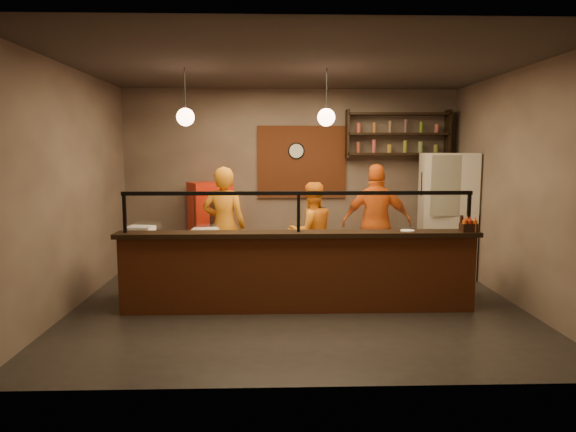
{
  "coord_description": "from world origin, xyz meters",
  "views": [
    {
      "loc": [
        -0.34,
        -6.84,
        2.09
      ],
      "look_at": [
        -0.12,
        0.3,
        1.19
      ],
      "focal_mm": 32.0,
      "sensor_mm": 36.0,
      "label": 1
    }
  ],
  "objects_px": {
    "pepper_mill": "(461,223)",
    "cook_left": "(224,226)",
    "cook_mid": "(311,233)",
    "red_cooler": "(210,226)",
    "cook_right": "(377,223)",
    "pizza_dough": "(331,238)",
    "wall_clock": "(296,151)",
    "fridge": "(447,215)",
    "condiment_caddy": "(468,227)"
  },
  "relations": [
    {
      "from": "cook_right",
      "to": "pizza_dough",
      "type": "xyz_separation_m",
      "value": [
        -0.88,
        -1.21,
        -0.04
      ]
    },
    {
      "from": "cook_mid",
      "to": "red_cooler",
      "type": "height_order",
      "value": "cook_mid"
    },
    {
      "from": "cook_mid",
      "to": "cook_right",
      "type": "height_order",
      "value": "cook_right"
    },
    {
      "from": "cook_right",
      "to": "pepper_mill",
      "type": "distance_m",
      "value": 1.8
    },
    {
      "from": "cook_left",
      "to": "red_cooler",
      "type": "relative_size",
      "value": 1.2
    },
    {
      "from": "pepper_mill",
      "to": "wall_clock",
      "type": "bearing_deg",
      "value": 126.0
    },
    {
      "from": "red_cooler",
      "to": "pizza_dough",
      "type": "distance_m",
      "value": 2.82
    },
    {
      "from": "wall_clock",
      "to": "cook_left",
      "type": "height_order",
      "value": "wall_clock"
    },
    {
      "from": "pepper_mill",
      "to": "cook_mid",
      "type": "bearing_deg",
      "value": 140.1
    },
    {
      "from": "fridge",
      "to": "red_cooler",
      "type": "height_order",
      "value": "fridge"
    },
    {
      "from": "cook_left",
      "to": "red_cooler",
      "type": "height_order",
      "value": "cook_left"
    },
    {
      "from": "pepper_mill",
      "to": "cook_left",
      "type": "bearing_deg",
      "value": 155.4
    },
    {
      "from": "cook_left",
      "to": "pepper_mill",
      "type": "relative_size",
      "value": 8.96
    },
    {
      "from": "cook_mid",
      "to": "wall_clock",
      "type": "bearing_deg",
      "value": -98.88
    },
    {
      "from": "pizza_dough",
      "to": "pepper_mill",
      "type": "relative_size",
      "value": 2.3
    },
    {
      "from": "pizza_dough",
      "to": "pepper_mill",
      "type": "bearing_deg",
      "value": -13.31
    },
    {
      "from": "pizza_dough",
      "to": "wall_clock",
      "type": "bearing_deg",
      "value": 98.68
    },
    {
      "from": "cook_left",
      "to": "cook_mid",
      "type": "distance_m",
      "value": 1.39
    },
    {
      "from": "fridge",
      "to": "condiment_caddy",
      "type": "height_order",
      "value": "fridge"
    },
    {
      "from": "cook_left",
      "to": "fridge",
      "type": "distance_m",
      "value": 3.73
    },
    {
      "from": "wall_clock",
      "to": "fridge",
      "type": "height_order",
      "value": "wall_clock"
    },
    {
      "from": "cook_left",
      "to": "pizza_dough",
      "type": "relative_size",
      "value": 3.89
    },
    {
      "from": "cook_left",
      "to": "condiment_caddy",
      "type": "distance_m",
      "value": 3.63
    },
    {
      "from": "red_cooler",
      "to": "cook_left",
      "type": "bearing_deg",
      "value": -95.41
    },
    {
      "from": "fridge",
      "to": "cook_right",
      "type": "bearing_deg",
      "value": -155.48
    },
    {
      "from": "pepper_mill",
      "to": "red_cooler",
      "type": "bearing_deg",
      "value": 145.19
    },
    {
      "from": "pizza_dough",
      "to": "pepper_mill",
      "type": "xyz_separation_m",
      "value": [
        1.66,
        -0.39,
        0.26
      ]
    },
    {
      "from": "pizza_dough",
      "to": "red_cooler",
      "type": "bearing_deg",
      "value": 132.38
    },
    {
      "from": "cook_mid",
      "to": "condiment_caddy",
      "type": "xyz_separation_m",
      "value": [
        1.91,
        -1.57,
        0.31
      ]
    },
    {
      "from": "cook_mid",
      "to": "pizza_dough",
      "type": "bearing_deg",
      "value": 81.54
    },
    {
      "from": "wall_clock",
      "to": "red_cooler",
      "type": "bearing_deg",
      "value": -168.56
    },
    {
      "from": "cook_right",
      "to": "pepper_mill",
      "type": "bearing_deg",
      "value": 120.97
    },
    {
      "from": "wall_clock",
      "to": "pepper_mill",
      "type": "xyz_separation_m",
      "value": [
        2.02,
        -2.78,
        -0.94
      ]
    },
    {
      "from": "fridge",
      "to": "condiment_caddy",
      "type": "relative_size",
      "value": 10.54
    },
    {
      "from": "fridge",
      "to": "pepper_mill",
      "type": "relative_size",
      "value": 9.95
    },
    {
      "from": "cook_mid",
      "to": "red_cooler",
      "type": "xyz_separation_m",
      "value": [
        -1.72,
        0.94,
        -0.03
      ]
    },
    {
      "from": "wall_clock",
      "to": "cook_right",
      "type": "distance_m",
      "value": 2.06
    },
    {
      "from": "cook_mid",
      "to": "cook_left",
      "type": "bearing_deg",
      "value": -14.75
    },
    {
      "from": "fridge",
      "to": "wall_clock",
      "type": "bearing_deg",
      "value": 170.67
    },
    {
      "from": "cook_left",
      "to": "wall_clock",
      "type": "bearing_deg",
      "value": -125.42
    },
    {
      "from": "fridge",
      "to": "red_cooler",
      "type": "relative_size",
      "value": 1.33
    },
    {
      "from": "cook_right",
      "to": "fridge",
      "type": "xyz_separation_m",
      "value": [
        1.25,
        0.35,
        0.09
      ]
    },
    {
      "from": "fridge",
      "to": "red_cooler",
      "type": "xyz_separation_m",
      "value": [
        -4.03,
        0.51,
        -0.25
      ]
    },
    {
      "from": "wall_clock",
      "to": "cook_right",
      "type": "xyz_separation_m",
      "value": [
        1.25,
        -1.17,
        -1.15
      ]
    },
    {
      "from": "wall_clock",
      "to": "condiment_caddy",
      "type": "relative_size",
      "value": 1.53
    },
    {
      "from": "wall_clock",
      "to": "pepper_mill",
      "type": "height_order",
      "value": "wall_clock"
    },
    {
      "from": "cook_right",
      "to": "condiment_caddy",
      "type": "xyz_separation_m",
      "value": [
        0.85,
        -1.64,
        0.17
      ]
    },
    {
      "from": "red_cooler",
      "to": "pizza_dough",
      "type": "relative_size",
      "value": 3.26
    },
    {
      "from": "cook_left",
      "to": "pepper_mill",
      "type": "distance_m",
      "value": 3.54
    },
    {
      "from": "wall_clock",
      "to": "cook_mid",
      "type": "bearing_deg",
      "value": -81.52
    }
  ]
}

